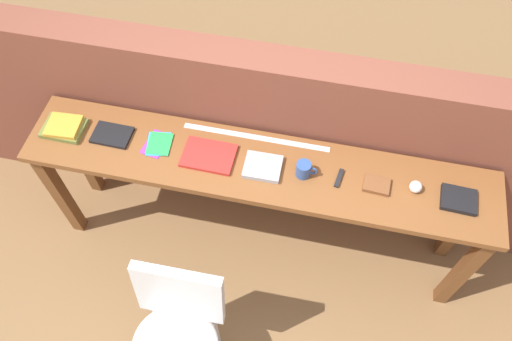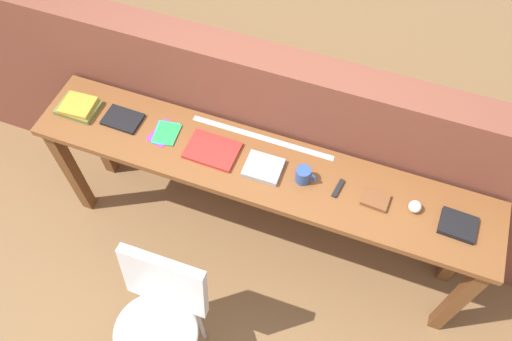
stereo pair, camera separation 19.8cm
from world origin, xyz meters
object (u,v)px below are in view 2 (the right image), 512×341
book_open_centre (212,150)px  chair_white_moulded (159,315)px  book_stack_leftmost (78,107)px  book_repair_rightmost (458,225)px  leather_journal_brown (375,200)px  multitool_folded (338,188)px  magazine_cycling (123,119)px  mug (304,175)px  pamphlet_pile_colourful (165,133)px  sports_ball_small (415,207)px

book_open_centre → chair_white_moulded: bearing=-87.7°
book_stack_leftmost → book_repair_rightmost: bearing=-0.2°
leather_journal_brown → book_repair_rightmost: book_repair_rightmost is taller
book_stack_leftmost → multitool_folded: book_stack_leftmost is taller
chair_white_moulded → magazine_cycling: 1.07m
book_open_centre → mug: 0.50m
pamphlet_pile_colourful → chair_white_moulded: bearing=-69.6°
sports_ball_small → book_repair_rightmost: size_ratio=0.36×
multitool_folded → book_repair_rightmost: book_repair_rightmost is taller
book_repair_rightmost → chair_white_moulded: bearing=-145.0°
magazine_cycling → pamphlet_pile_colourful: bearing=0.9°
magazine_cycling → book_repair_rightmost: book_repair_rightmost is taller
chair_white_moulded → mug: 1.02m
chair_white_moulded → magazine_cycling: bearing=124.3°
sports_ball_small → book_repair_rightmost: sports_ball_small is taller
mug → book_repair_rightmost: mug is taller
mug → leather_journal_brown: bearing=1.0°
pamphlet_pile_colourful → sports_ball_small: (1.35, -0.00, 0.03)m
chair_white_moulded → book_open_centre: 0.88m
book_repair_rightmost → magazine_cycling: bearing=-178.4°
leather_journal_brown → magazine_cycling: bearing=-177.6°
magazine_cycling → sports_ball_small: (1.61, -0.00, 0.02)m
multitool_folded → magazine_cycling: bearing=179.2°
mug → leather_journal_brown: (0.37, 0.01, -0.03)m
pamphlet_pile_colourful → multitool_folded: bearing=-1.0°
magazine_cycling → leather_journal_brown: bearing=0.2°
chair_white_moulded → leather_journal_brown: (0.85, 0.81, 0.37)m
mug → multitool_folded: 0.19m
book_stack_leftmost → mug: (1.31, -0.01, 0.02)m
multitool_folded → sports_ball_small: size_ratio=1.76×
book_stack_leftmost → pamphlet_pile_colourful: (0.53, 0.01, -0.02)m
chair_white_moulded → book_open_centre: size_ratio=3.27×
pamphlet_pile_colourful → leather_journal_brown: bearing=-1.0°
pamphlet_pile_colourful → sports_ball_small: bearing=-0.1°
multitool_folded → sports_ball_small: sports_ball_small is taller
magazine_cycling → sports_ball_small: bearing=0.9°
leather_journal_brown → sports_ball_small: sports_ball_small is taller
magazine_cycling → multitool_folded: bearing=0.2°
book_stack_leftmost → book_repair_rightmost: 2.09m
magazine_cycling → multitool_folded: size_ratio=1.87×
book_open_centre → mug: size_ratio=2.48×
chair_white_moulded → leather_journal_brown: bearing=43.4°
pamphlet_pile_colourful → book_open_centre: size_ratio=0.68×
leather_journal_brown → book_repair_rightmost: 0.40m
chair_white_moulded → magazine_cycling: magazine_cycling is taller
pamphlet_pile_colourful → mug: 0.79m
chair_white_moulded → mug: (0.48, 0.80, 0.40)m
multitool_folded → leather_journal_brown: leather_journal_brown is taller
book_repair_rightmost → pamphlet_pile_colourful: bearing=-178.5°
mug → book_repair_rightmost: (0.77, 0.00, -0.03)m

